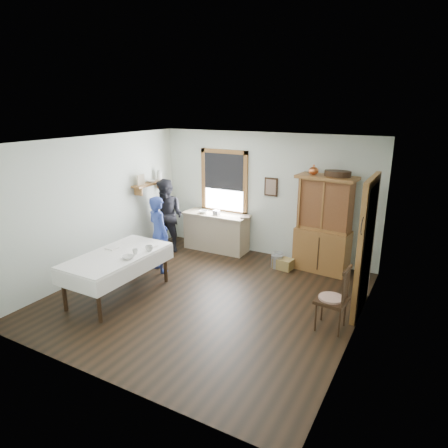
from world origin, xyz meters
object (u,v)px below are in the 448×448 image
at_px(dining_table, 118,275).
at_px(spindle_chair, 332,298).
at_px(work_counter, 216,232).
at_px(china_hutch, 324,225).
at_px(wicker_basket, 283,264).
at_px(woman_blue, 159,237).
at_px(figure_dark, 167,218).
at_px(pail, 277,261).

bearing_deg(dining_table, spindle_chair, 11.12).
height_order(work_counter, china_hutch, china_hutch).
xyz_separation_m(wicker_basket, woman_blue, (-2.17, -1.29, 0.61)).
height_order(spindle_chair, wicker_basket, spindle_chair).
bearing_deg(figure_dark, woman_blue, -63.73).
relative_size(china_hutch, spindle_chair, 1.90).
bearing_deg(wicker_basket, spindle_chair, -51.74).
bearing_deg(dining_table, woman_blue, 91.85).
relative_size(china_hutch, figure_dark, 1.26).
relative_size(wicker_basket, woman_blue, 0.26).
bearing_deg(figure_dark, dining_table, -77.42).
distance_m(spindle_chair, figure_dark, 4.43).
bearing_deg(china_hutch, work_counter, -175.57).
distance_m(wicker_basket, figure_dark, 2.81).
bearing_deg(work_counter, woman_blue, -104.50).
bearing_deg(figure_dark, spindle_chair, -22.40).
distance_m(pail, figure_dark, 2.67).
bearing_deg(pail, wicker_basket, -1.90).
relative_size(dining_table, wicker_basket, 5.14).
distance_m(work_counter, figure_dark, 1.17).
relative_size(dining_table, pail, 7.13).
relative_size(work_counter, pail, 5.56).
xyz_separation_m(work_counter, dining_table, (-0.36, -2.84, -0.05)).
height_order(work_counter, dining_table, work_counter).
height_order(dining_table, spindle_chair, spindle_chair).
bearing_deg(dining_table, pail, 51.60).
bearing_deg(work_counter, pail, -11.71).
bearing_deg(pail, figure_dark, -173.81).
bearing_deg(wicker_basket, pail, 178.10).
bearing_deg(china_hutch, pail, -155.35).
relative_size(wicker_basket, figure_dark, 0.24).
height_order(dining_table, woman_blue, woman_blue).
height_order(spindle_chair, figure_dark, figure_dark).
bearing_deg(work_counter, china_hutch, -1.23).
bearing_deg(figure_dark, china_hutch, 7.55).
height_order(work_counter, wicker_basket, work_counter).
relative_size(china_hutch, wicker_basket, 5.15).
bearing_deg(work_counter, spindle_chair, -34.37).
relative_size(work_counter, spindle_chair, 1.48).
relative_size(work_counter, figure_dark, 0.98).
bearing_deg(china_hutch, woman_blue, -146.05).
xyz_separation_m(work_counter, wicker_basket, (1.78, -0.32, -0.32)).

